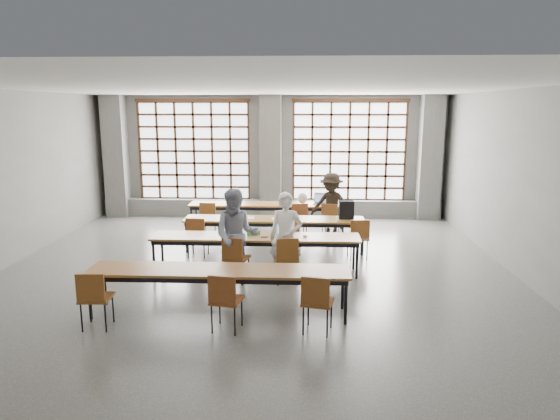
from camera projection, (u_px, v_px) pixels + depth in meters
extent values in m
plane|color=#50504D|center=(253.00, 276.00, 9.52)|extent=(11.00, 11.00, 0.00)
plane|color=silver|center=(251.00, 87.00, 8.81)|extent=(11.00, 11.00, 0.00)
plane|color=#5C5C5A|center=(271.00, 156.00, 14.54)|extent=(10.00, 0.00, 10.00)
plane|color=#5C5C5A|center=(179.00, 296.00, 3.78)|extent=(10.00, 0.00, 10.00)
plane|color=#5C5C5A|center=(530.00, 187.00, 8.93)|extent=(0.00, 11.00, 11.00)
cube|color=#555552|center=(116.00, 157.00, 14.47)|extent=(0.60, 0.55, 3.50)
cube|color=#555552|center=(271.00, 157.00, 14.27)|extent=(0.60, 0.55, 3.50)
cube|color=#555552|center=(430.00, 158.00, 14.06)|extent=(0.60, 0.55, 3.50)
cube|color=white|center=(195.00, 151.00, 14.60)|extent=(3.20, 0.02, 2.80)
cube|color=black|center=(194.00, 151.00, 14.52)|extent=(3.20, 0.05, 2.80)
cube|color=black|center=(196.00, 200.00, 14.81)|extent=(3.32, 0.07, 0.10)
cube|color=black|center=(192.00, 100.00, 14.22)|extent=(3.32, 0.07, 0.10)
cube|color=white|center=(349.00, 152.00, 14.39)|extent=(3.20, 0.02, 2.80)
cube|color=black|center=(349.00, 152.00, 14.31)|extent=(3.20, 0.05, 2.80)
cube|color=black|center=(348.00, 201.00, 14.61)|extent=(3.32, 0.07, 0.10)
cube|color=black|center=(351.00, 100.00, 14.02)|extent=(3.32, 0.07, 0.10)
cube|color=#555552|center=(271.00, 208.00, 14.65)|extent=(9.80, 0.35, 0.50)
cube|color=brown|center=(268.00, 204.00, 12.80)|extent=(4.00, 0.70, 0.04)
cube|color=black|center=(268.00, 207.00, 12.81)|extent=(3.90, 0.64, 0.08)
cylinder|color=black|center=(192.00, 220.00, 12.68)|extent=(0.05, 0.05, 0.69)
cylinder|color=black|center=(196.00, 215.00, 13.24)|extent=(0.05, 0.05, 0.69)
cylinder|color=black|center=(343.00, 221.00, 12.50)|extent=(0.05, 0.05, 0.69)
cylinder|color=black|center=(341.00, 217.00, 13.07)|extent=(0.05, 0.05, 0.69)
cube|color=brown|center=(274.00, 219.00, 11.09)|extent=(4.00, 0.70, 0.04)
cube|color=black|center=(274.00, 222.00, 11.11)|extent=(3.90, 0.64, 0.08)
cylinder|color=black|center=(186.00, 237.00, 10.97)|extent=(0.05, 0.05, 0.69)
cylinder|color=black|center=(192.00, 231.00, 11.54)|extent=(0.05, 0.05, 0.69)
cylinder|color=black|center=(362.00, 240.00, 10.80)|extent=(0.05, 0.05, 0.69)
cylinder|color=black|center=(359.00, 233.00, 11.36)|extent=(0.05, 0.05, 0.69)
cube|color=brown|center=(256.00, 237.00, 9.59)|extent=(4.00, 0.70, 0.04)
cube|color=black|center=(256.00, 240.00, 9.60)|extent=(3.90, 0.64, 0.08)
cylinder|color=black|center=(154.00, 258.00, 9.47)|extent=(0.05, 0.05, 0.69)
cylinder|color=black|center=(162.00, 250.00, 10.03)|extent=(0.05, 0.05, 0.69)
cylinder|color=black|center=(357.00, 261.00, 9.29)|extent=(0.05, 0.05, 0.69)
cylinder|color=black|center=(354.00, 252.00, 9.86)|extent=(0.05, 0.05, 0.69)
cube|color=brown|center=(219.00, 270.00, 7.62)|extent=(4.00, 0.70, 0.04)
cube|color=black|center=(219.00, 274.00, 7.64)|extent=(3.90, 0.64, 0.08)
cylinder|color=black|center=(90.00, 298.00, 7.50)|extent=(0.05, 0.05, 0.69)
cylinder|color=black|center=(105.00, 284.00, 8.07)|extent=(0.05, 0.05, 0.69)
cylinder|color=black|center=(346.00, 302.00, 7.33)|extent=(0.05, 0.05, 0.69)
cylinder|color=black|center=(343.00, 288.00, 7.89)|extent=(0.05, 0.05, 0.69)
cube|color=brown|center=(210.00, 218.00, 12.38)|extent=(0.45, 0.45, 0.04)
cube|color=brown|center=(208.00, 211.00, 12.13)|extent=(0.40, 0.06, 0.40)
cylinder|color=black|center=(210.00, 227.00, 12.42)|extent=(0.02, 0.02, 0.45)
cube|color=brown|center=(298.00, 219.00, 12.28)|extent=(0.49, 0.49, 0.04)
cube|color=brown|center=(300.00, 212.00, 12.04)|extent=(0.40, 0.10, 0.40)
cylinder|color=black|center=(298.00, 228.00, 12.32)|extent=(0.02, 0.02, 0.45)
cube|color=brown|center=(331.00, 220.00, 12.24)|extent=(0.51, 0.51, 0.04)
cube|color=brown|center=(329.00, 212.00, 12.01)|extent=(0.39, 0.13, 0.40)
cylinder|color=black|center=(331.00, 228.00, 12.28)|extent=(0.02, 0.02, 0.45)
cube|color=maroon|center=(198.00, 236.00, 10.68)|extent=(0.45, 0.45, 0.04)
cube|color=maroon|center=(195.00, 228.00, 10.44)|extent=(0.40, 0.06, 0.40)
cylinder|color=black|center=(198.00, 246.00, 10.73)|extent=(0.02, 0.02, 0.45)
cube|color=brown|center=(291.00, 237.00, 10.59)|extent=(0.46, 0.46, 0.04)
cube|color=brown|center=(290.00, 229.00, 10.35)|extent=(0.40, 0.07, 0.40)
cylinder|color=black|center=(291.00, 247.00, 10.63)|extent=(0.02, 0.02, 0.45)
cube|color=brown|center=(358.00, 238.00, 10.53)|extent=(0.47, 0.47, 0.04)
cube|color=brown|center=(360.00, 230.00, 10.28)|extent=(0.40, 0.08, 0.40)
cylinder|color=black|center=(357.00, 248.00, 10.57)|extent=(0.02, 0.02, 0.45)
cube|color=brown|center=(237.00, 258.00, 9.12)|extent=(0.51, 0.51, 0.04)
cube|color=brown|center=(232.00, 249.00, 8.88)|extent=(0.39, 0.13, 0.40)
cylinder|color=black|center=(237.00, 270.00, 9.16)|extent=(0.02, 0.02, 0.45)
cube|color=brown|center=(286.00, 259.00, 9.08)|extent=(0.50, 0.50, 0.04)
cube|color=brown|center=(288.00, 250.00, 8.84)|extent=(0.40, 0.11, 0.40)
cylinder|color=black|center=(286.00, 271.00, 9.12)|extent=(0.02, 0.02, 0.45)
cube|color=brown|center=(96.00, 298.00, 7.22)|extent=(0.44, 0.44, 0.04)
cube|color=brown|center=(90.00, 288.00, 6.97)|extent=(0.40, 0.05, 0.40)
cylinder|color=black|center=(98.00, 312.00, 7.26)|extent=(0.02, 0.02, 0.45)
cube|color=brown|center=(227.00, 300.00, 7.13)|extent=(0.49, 0.49, 0.04)
cube|color=brown|center=(222.00, 290.00, 6.89)|extent=(0.40, 0.10, 0.40)
cylinder|color=black|center=(227.00, 315.00, 7.17)|extent=(0.02, 0.02, 0.45)
cube|color=brown|center=(318.00, 302.00, 7.07)|extent=(0.50, 0.50, 0.04)
cube|color=brown|center=(315.00, 291.00, 6.83)|extent=(0.40, 0.12, 0.40)
cylinder|color=black|center=(317.00, 317.00, 7.11)|extent=(0.02, 0.02, 0.45)
imported|color=white|center=(286.00, 238.00, 9.05)|extent=(0.65, 0.47, 1.66)
imported|color=#18224A|center=(237.00, 236.00, 9.08)|extent=(0.85, 0.68, 1.72)
imported|color=black|center=(331.00, 205.00, 12.22)|extent=(1.18, 0.96, 1.60)
cube|color=silver|center=(284.00, 235.00, 9.61)|extent=(0.38, 0.29, 0.02)
cube|color=black|center=(284.00, 235.00, 9.59)|extent=(0.31, 0.20, 0.00)
cube|color=silver|center=(285.00, 227.00, 9.72)|extent=(0.36, 0.10, 0.26)
cube|color=#84A4E4|center=(285.00, 229.00, 9.71)|extent=(0.31, 0.07, 0.21)
cube|color=#BCBCC1|center=(320.00, 203.00, 12.78)|extent=(0.40, 0.32, 0.02)
cube|color=black|center=(320.00, 203.00, 12.77)|extent=(0.33, 0.23, 0.00)
cube|color=#BCBCC1|center=(321.00, 198.00, 12.89)|extent=(0.37, 0.13, 0.26)
cube|color=#82A1E1|center=(321.00, 199.00, 12.88)|extent=(0.31, 0.11, 0.21)
ellipsoid|color=white|center=(305.00, 236.00, 9.52)|extent=(0.11, 0.08, 0.04)
cube|color=green|center=(253.00, 233.00, 9.66)|extent=(0.26, 0.18, 0.09)
cube|color=black|center=(265.00, 237.00, 9.48)|extent=(0.14, 0.08, 0.01)
cube|color=white|center=(247.00, 218.00, 11.16)|extent=(0.31, 0.23, 0.00)
cube|color=white|center=(279.00, 218.00, 11.08)|extent=(0.34, 0.28, 0.00)
cube|color=black|center=(346.00, 210.00, 11.02)|extent=(0.33, 0.22, 0.40)
ellipsoid|color=silver|center=(303.00, 198.00, 12.77)|extent=(0.29, 0.24, 0.29)
cube|color=#AA141E|center=(96.00, 295.00, 7.20)|extent=(0.21, 0.14, 0.06)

